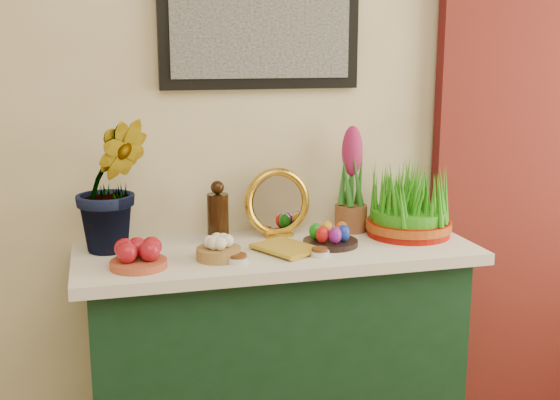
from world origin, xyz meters
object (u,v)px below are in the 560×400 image
at_px(sideboard, 277,369).
at_px(book, 269,252).
at_px(mirror, 277,203).
at_px(hyacinth_green, 111,164).
at_px(wheatgrass_sabzeh, 409,205).

relative_size(sideboard, book, 6.18).
distance_m(mirror, book, 0.29).
xyz_separation_m(sideboard, hyacinth_green, (-0.55, 0.10, 0.77)).
distance_m(hyacinth_green, wheatgrass_sabzeh, 1.09).
height_order(hyacinth_green, mirror, hyacinth_green).
xyz_separation_m(hyacinth_green, mirror, (0.59, 0.05, -0.18)).
bearing_deg(wheatgrass_sabzeh, mirror, 166.05).
bearing_deg(mirror, book, -110.90).
distance_m(sideboard, mirror, 0.61).
relative_size(hyacinth_green, book, 2.90).
relative_size(sideboard, hyacinth_green, 2.13).
xyz_separation_m(mirror, book, (-0.09, -0.25, -0.11)).
xyz_separation_m(hyacinth_green, book, (0.50, -0.20, -0.29)).
distance_m(sideboard, wheatgrass_sabzeh, 0.78).
distance_m(hyacinth_green, book, 0.61).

